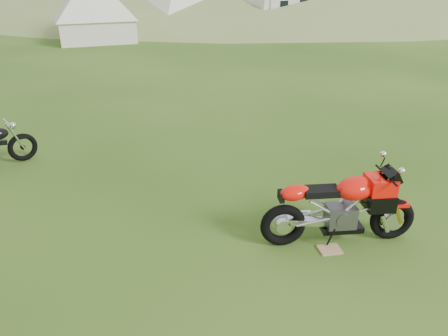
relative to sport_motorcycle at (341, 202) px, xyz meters
name	(u,v)px	position (x,y,z in m)	size (l,w,h in m)	color
ground	(228,242)	(-1.35, 0.51, -0.59)	(120.00, 120.00, 0.00)	#244C10
sport_motorcycle	(341,202)	(0.00, 0.00, 0.00)	(1.96, 0.49, 1.18)	red
plywood_board	(330,249)	(-0.20, -0.15, -0.58)	(0.29, 0.23, 0.02)	tan
tent_left	(94,9)	(-0.67, 18.79, 0.89)	(3.40, 3.40, 2.95)	silver
tent_mid	(176,3)	(4.26, 21.62, 0.78)	(3.16, 3.16, 2.74)	silver
tent_right	(223,6)	(6.97, 21.24, 0.57)	(2.67, 2.67, 2.31)	silver
caravan	(284,10)	(9.94, 19.24, 0.42)	(4.32, 1.93, 2.02)	beige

